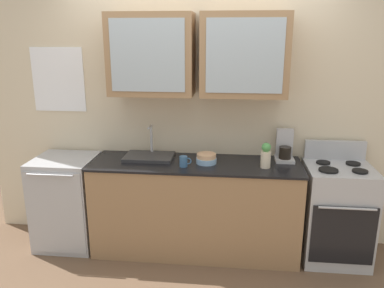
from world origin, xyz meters
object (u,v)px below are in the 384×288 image
Objects in this scene: dishwasher at (68,201)px; stove_range at (336,213)px; sink_faucet at (149,156)px; bowl_stack at (206,159)px; cup_near_sink at (184,161)px; vase at (266,156)px; coffee_maker at (285,149)px.

stove_range is at bearing 0.10° from dishwasher.
sink_faucet is 2.45× the size of bowl_stack.
stove_range reaches higher than cup_near_sink.
cup_near_sink is at bearing -175.20° from stove_range.
sink_faucet is 2.02× the size of vase.
vase is 0.30m from coffee_maker.
coffee_maker is at bearing 4.94° from dishwasher.
stove_range reaches higher than bowl_stack.
sink_faucet reaches higher than stove_range.
sink_faucet is at bearing 170.30° from bowl_stack.
vase is 0.25× the size of dishwasher.
dishwasher is at bearing -175.06° from coffee_maker.
stove_range is 1.80m from sink_faucet.
vase is (1.08, -0.15, 0.09)m from sink_faucet.
sink_faucet is (-1.74, 0.09, 0.46)m from stove_range.
dishwasher is at bearing 174.53° from cup_near_sink.
cup_near_sink is 0.12× the size of dishwasher.
sink_faucet is at bearing 171.97° from vase.
coffee_maker reaches higher than stove_range.
bowl_stack reaches higher than dishwasher.
vase is 2.11× the size of cup_near_sink.
bowl_stack is at bearing 173.73° from vase.
vase is at bearing -128.87° from coffee_maker.
stove_range is 4.72× the size of vase.
stove_range is 5.73× the size of bowl_stack.
bowl_stack is at bearing -166.03° from coffee_maker.
dishwasher is (-0.81, -0.10, -0.47)m from sink_faucet.
stove_range is 3.68× the size of coffee_maker.
vase is (-0.66, -0.06, 0.54)m from stove_range.
vase reaches higher than dishwasher.
bowl_stack is 0.64× the size of coffee_maker.
stove_range is 1.47m from cup_near_sink.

